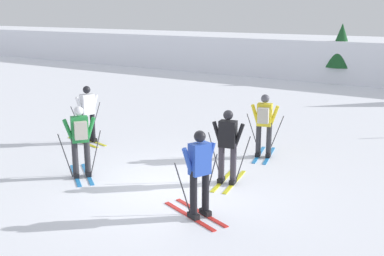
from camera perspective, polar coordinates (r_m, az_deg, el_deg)
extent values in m
plane|color=white|center=(10.64, -1.85, -7.23)|extent=(120.00, 120.00, 0.00)
cube|color=#237AC6|center=(13.12, 8.02, -3.19)|extent=(0.53, 1.56, 0.02)
cube|color=#237AC6|center=(13.08, 9.23, -3.29)|extent=(0.53, 1.56, 0.02)
cube|color=black|center=(12.96, 7.92, -3.12)|extent=(0.19, 0.28, 0.10)
cube|color=black|center=(12.92, 9.14, -3.22)|extent=(0.19, 0.28, 0.10)
cylinder|color=#2D2D33|center=(12.83, 7.99, -1.09)|extent=(0.14, 0.14, 0.85)
cylinder|color=#2D2D33|center=(12.79, 9.22, -1.19)|extent=(0.14, 0.14, 0.85)
cube|color=yellow|center=(12.66, 8.70, 1.59)|extent=(0.43, 0.34, 0.60)
cylinder|color=yellow|center=(12.73, 7.61, 1.64)|extent=(0.27, 0.16, 0.55)
cylinder|color=yellow|center=(12.65, 9.83, 1.48)|extent=(0.27, 0.16, 0.55)
sphere|color=#4C4C56|center=(12.58, 8.77, 3.51)|extent=(0.22, 0.22, 0.22)
cylinder|color=#38383D|center=(12.95, 7.41, -0.81)|extent=(0.41, 0.14, 1.15)
cylinder|color=#38383D|center=(12.86, 9.97, -1.01)|extent=(0.41, 0.14, 1.15)
cube|color=#B7B2A3|center=(12.46, 8.55, 1.49)|extent=(0.32, 0.25, 0.40)
cube|color=#237AC6|center=(11.73, -13.78, -5.54)|extent=(1.35, 1.01, 0.02)
cube|color=#237AC6|center=(11.76, -12.42, -5.41)|extent=(1.35, 1.01, 0.02)
cube|color=black|center=(11.57, -13.72, -5.49)|extent=(0.28, 0.25, 0.10)
cube|color=black|center=(11.60, -12.34, -5.37)|extent=(0.28, 0.25, 0.10)
cylinder|color=#2D2D33|center=(11.43, -13.85, -3.25)|extent=(0.14, 0.14, 0.85)
cylinder|color=#2D2D33|center=(11.46, -12.46, -3.12)|extent=(0.14, 0.14, 0.85)
cube|color=#23843D|center=(11.28, -13.33, -0.15)|extent=(0.42, 0.45, 0.60)
cylinder|color=#23843D|center=(11.28, -14.60, -0.29)|extent=(0.22, 0.26, 0.55)
cylinder|color=#23843D|center=(11.33, -12.09, -0.08)|extent=(0.22, 0.26, 0.55)
sphere|color=silver|center=(11.18, -13.45, 1.99)|extent=(0.22, 0.22, 0.22)
cylinder|color=#38383D|center=(11.51, -14.96, -3.24)|extent=(0.19, 0.26, 1.08)
cylinder|color=#38383D|center=(11.58, -11.48, -2.93)|extent=(0.19, 0.26, 1.08)
cube|color=#B7B2A3|center=(11.07, -13.20, -0.29)|extent=(0.31, 0.33, 0.40)
cube|color=red|center=(9.26, -0.37, -10.50)|extent=(1.53, 0.64, 0.02)
cube|color=red|center=(9.41, 1.05, -10.09)|extent=(1.53, 0.64, 0.02)
cube|color=black|center=(9.12, 0.18, -10.47)|extent=(0.29, 0.20, 0.10)
cube|color=black|center=(9.27, 1.61, -10.06)|extent=(0.29, 0.20, 0.10)
cylinder|color=black|center=(8.94, 0.19, -7.70)|extent=(0.14, 0.14, 0.85)
cylinder|color=black|center=(9.09, 1.63, -7.32)|extent=(0.14, 0.14, 0.85)
cube|color=#284CB7|center=(8.80, 0.93, -3.72)|extent=(0.36, 0.44, 0.60)
cylinder|color=#284CB7|center=(8.68, -0.48, -4.05)|extent=(0.17, 0.27, 0.55)
cylinder|color=#284CB7|center=(8.97, 2.14, -3.48)|extent=(0.17, 0.27, 0.55)
sphere|color=black|center=(8.68, 0.94, -1.01)|extent=(0.22, 0.22, 0.22)
cylinder|color=#38383D|center=(8.91, -1.06, -7.55)|extent=(0.16, 0.38, 1.16)
cylinder|color=#38383D|center=(9.25, 2.08, -6.74)|extent=(0.16, 0.38, 1.16)
cube|color=gold|center=(14.57, -12.98, -1.68)|extent=(1.58, 0.44, 0.02)
cube|color=gold|center=(14.71, -12.04, -1.48)|extent=(1.58, 0.44, 0.02)
cube|color=black|center=(14.43, -12.69, -1.57)|extent=(0.28, 0.17, 0.10)
cube|color=black|center=(14.57, -11.75, -1.37)|extent=(0.28, 0.17, 0.10)
cylinder|color=black|center=(14.32, -12.79, 0.27)|extent=(0.14, 0.14, 0.85)
cylinder|color=black|center=(14.46, -11.84, 0.45)|extent=(0.14, 0.14, 0.85)
cube|color=white|center=(14.26, -12.44, 2.80)|extent=(0.32, 0.42, 0.60)
cylinder|color=white|center=(14.15, -13.35, 2.62)|extent=(0.14, 0.27, 0.55)
cylinder|color=white|center=(14.40, -11.63, 2.90)|extent=(0.14, 0.27, 0.55)
sphere|color=black|center=(14.18, -12.53, 4.51)|extent=(0.22, 0.22, 0.22)
cylinder|color=#38383D|center=(14.33, -13.45, 0.37)|extent=(0.12, 0.46, 1.16)
cylinder|color=#38383D|center=(14.60, -11.62, 0.71)|extent=(0.12, 0.46, 1.16)
cube|color=gold|center=(11.11, 3.75, -6.26)|extent=(0.44, 1.58, 0.02)
cube|color=gold|center=(11.03, 5.14, -6.43)|extent=(0.44, 1.58, 0.02)
cube|color=black|center=(10.96, 3.51, -6.22)|extent=(0.18, 0.28, 0.10)
cube|color=black|center=(10.88, 4.92, -6.40)|extent=(0.18, 0.28, 0.10)
cylinder|color=#38333D|center=(10.80, 3.55, -3.86)|extent=(0.14, 0.14, 0.85)
cylinder|color=#38333D|center=(10.72, 4.97, -4.02)|extent=(0.14, 0.14, 0.85)
cube|color=black|center=(10.59, 4.32, -0.71)|extent=(0.42, 0.32, 0.60)
cylinder|color=black|center=(10.68, 3.07, -0.63)|extent=(0.27, 0.14, 0.55)
cylinder|color=black|center=(10.54, 5.65, -0.88)|extent=(0.27, 0.14, 0.55)
sphere|color=black|center=(10.49, 4.36, 1.56)|extent=(0.22, 0.22, 0.22)
cylinder|color=#38383D|center=(10.94, 2.78, -3.48)|extent=(0.35, 0.10, 1.14)
cylinder|color=#38383D|center=(10.76, 6.09, -3.85)|extent=(0.35, 0.10, 1.14)
cylinder|color=#513823|center=(27.10, 17.23, 6.09)|extent=(0.24, 0.24, 0.88)
cone|color=#194C23|center=(26.95, 17.47, 9.45)|extent=(1.63, 1.63, 2.32)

